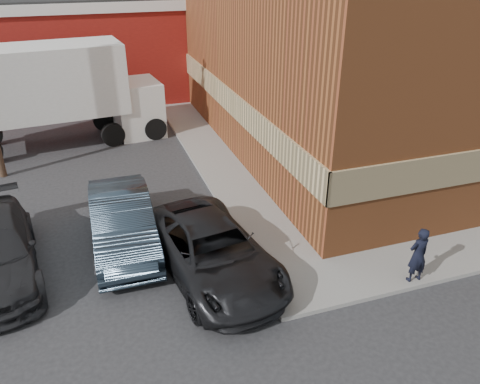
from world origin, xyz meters
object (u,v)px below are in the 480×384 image
object	(u,v)px
warehouse	(42,49)
box_truck	(64,88)
sedan	(123,222)
suv_a	(213,251)
man	(418,255)
brick_building	(378,29)

from	to	relation	value
warehouse	box_truck	bearing A→B (deg)	-82.23
sedan	suv_a	world-z (taller)	sedan
suv_a	warehouse	bearing A→B (deg)	94.59
man	box_truck	bearing A→B (deg)	-59.98
man	suv_a	world-z (taller)	man
brick_building	warehouse	size ratio (longest dim) A/B	1.12
man	sedan	world-z (taller)	man
sedan	suv_a	distance (m)	3.00
brick_building	man	bearing A→B (deg)	-116.20
man	sedan	xyz separation A→B (m)	(-6.88, 4.22, -0.10)
sedan	suv_a	xyz separation A→B (m)	(2.08, -2.17, -0.06)
brick_building	man	world-z (taller)	brick_building
brick_building	warehouse	distance (m)	18.30
box_truck	man	bearing A→B (deg)	-64.68
brick_building	sedan	world-z (taller)	brick_building
warehouse	brick_building	bearing A→B (deg)	-37.20
brick_building	sedan	size ratio (longest dim) A/B	3.78
warehouse	suv_a	bearing A→B (deg)	-77.01
man	suv_a	bearing A→B (deg)	-24.51
sedan	box_truck	size ratio (longest dim) A/B	0.54
suv_a	box_truck	distance (m)	11.99
warehouse	sedan	distance (m)	17.62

